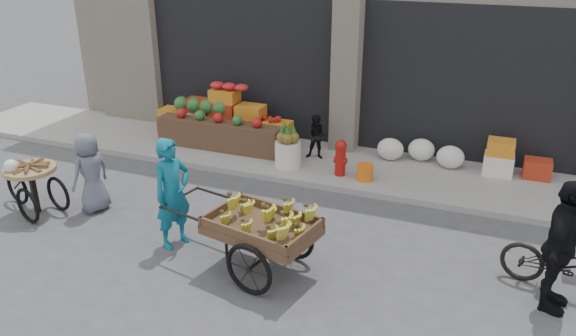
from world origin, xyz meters
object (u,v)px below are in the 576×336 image
at_px(orange_bucket, 365,172).
at_px(seated_person, 317,137).
at_px(vendor_woman, 172,193).
at_px(pineapple_bin, 288,154).
at_px(tricycle_cart, 32,182).
at_px(banana_cart, 258,223).
at_px(fire_hydrant, 341,156).
at_px(vendor_grey, 91,172).
at_px(bicycle, 569,264).
at_px(cyclist, 560,247).

distance_m(orange_bucket, seated_person, 1.42).
bearing_deg(vendor_woman, pineapple_bin, 10.54).
height_order(pineapple_bin, tricycle_cart, tricycle_cart).
bearing_deg(banana_cart, vendor_woman, -175.84).
height_order(fire_hydrant, vendor_grey, vendor_grey).
height_order(tricycle_cart, bicycle, tricycle_cart).
xyz_separation_m(seated_person, vendor_woman, (-0.97, -3.87, 0.28)).
distance_m(vendor_grey, bicycle, 7.44).
height_order(seated_person, cyclist, cyclist).
relative_size(orange_bucket, seated_person, 0.34).
bearing_deg(tricycle_cart, cyclist, 17.35).
bearing_deg(orange_bucket, pineapple_bin, 176.42).
distance_m(pineapple_bin, fire_hydrant, 1.11).
bearing_deg(vendor_woman, tricycle_cart, 109.63).
xyz_separation_m(orange_bucket, seated_person, (-1.20, 0.70, 0.31)).
height_order(fire_hydrant, bicycle, bicycle).
xyz_separation_m(seated_person, cyclist, (4.34, -3.47, 0.30)).
height_order(pineapple_bin, vendor_woman, vendor_woman).
bearing_deg(pineapple_bin, tricycle_cart, -136.21).
relative_size(orange_bucket, banana_cart, 0.12).
relative_size(vendor_woman, cyclist, 0.97).
height_order(fire_hydrant, orange_bucket, fire_hydrant).
bearing_deg(seated_person, cyclist, -48.68).
distance_m(pineapple_bin, bicycle, 5.52).
bearing_deg(vendor_grey, pineapple_bin, 152.85).
bearing_deg(fire_hydrant, vendor_grey, -142.66).
bearing_deg(vendor_woman, cyclist, -65.40).
distance_m(orange_bucket, bicycle, 4.10).
relative_size(pineapple_bin, seated_person, 0.56).
bearing_deg(bicycle, orange_bucket, 66.95).
distance_m(seated_person, bicycle, 5.48).
relative_size(orange_bucket, tricycle_cart, 0.22).
bearing_deg(pineapple_bin, cyclist, -31.23).
bearing_deg(bicycle, banana_cart, 116.31).
relative_size(pineapple_bin, vendor_woman, 0.30).
relative_size(tricycle_cart, cyclist, 0.82).
xyz_separation_m(pineapple_bin, vendor_grey, (-2.49, -2.79, 0.33)).
relative_size(fire_hydrant, cyclist, 0.40).
bearing_deg(vendor_grey, banana_cart, 93.37).
bearing_deg(banana_cart, seated_person, 109.30).
bearing_deg(pineapple_bin, vendor_grey, -131.77).
bearing_deg(cyclist, tricycle_cart, 104.88).
height_order(fire_hydrant, cyclist, cyclist).
bearing_deg(fire_hydrant, seated_person, 137.12).
bearing_deg(seated_person, pineapple_bin, -133.69).
distance_m(orange_bucket, vendor_grey, 4.91).
bearing_deg(bicycle, seated_person, 68.25).
relative_size(pineapple_bin, cyclist, 0.29).
distance_m(fire_hydrant, bicycle, 4.54).
xyz_separation_m(seated_person, tricycle_cart, (-3.77, -3.83, -0.02)).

